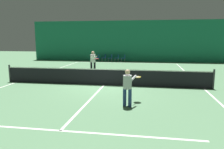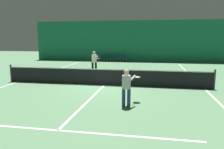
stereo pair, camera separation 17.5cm
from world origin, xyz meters
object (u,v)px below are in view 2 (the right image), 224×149
object	(u,v)px
courtside_chair_4	(126,58)
player_far	(94,60)
courtside_chair_2	(113,57)
tennis_net	(104,76)
courtside_chair_3	(119,57)
courtside_chair_0	(100,57)
courtside_chair_1	(106,57)
player_near	(127,85)

from	to	relation	value
courtside_chair_4	player_far	bearing A→B (deg)	-9.67
player_far	courtside_chair_2	world-z (taller)	player_far
tennis_net	courtside_chair_3	distance (m)	13.11
courtside_chair_0	courtside_chair_4	distance (m)	3.07
courtside_chair_1	courtside_chair_3	world-z (taller)	same
player_far	courtside_chair_0	xyz separation A→B (m)	(-1.61, 8.61, -0.50)
courtside_chair_3	courtside_chair_4	distance (m)	0.77
player_near	courtside_chair_4	bearing A→B (deg)	27.84
player_near	courtside_chair_3	size ratio (longest dim) A/B	1.77
player_near	courtside_chair_4	distance (m)	16.91
player_near	courtside_chair_0	distance (m)	17.54
courtside_chair_3	player_far	bearing A→B (deg)	-4.64
courtside_chair_4	courtside_chair_3	bearing A→B (deg)	-90.00
courtside_chair_1	courtside_chair_2	bearing A→B (deg)	90.00
courtside_chair_0	courtside_chair_1	distance (m)	0.77
tennis_net	courtside_chair_4	size ratio (longest dim) A/B	14.29
player_near	courtside_chair_0	xyz separation A→B (m)	(-5.10, 16.78, -0.38)
courtside_chair_3	courtside_chair_1	bearing A→B (deg)	-90.00
courtside_chair_1	courtside_chair_3	bearing A→B (deg)	90.00
player_far	courtside_chair_1	xyz separation A→B (m)	(-0.84, 8.61, -0.50)
player_near	courtside_chair_1	xyz separation A→B (m)	(-4.33, 16.78, -0.38)
tennis_net	courtside_chair_0	distance (m)	13.49
player_near	courtside_chair_0	world-z (taller)	player_near
courtside_chair_0	courtside_chair_4	world-z (taller)	same
tennis_net	courtside_chair_1	xyz separation A→B (m)	(-2.61, 13.06, -0.03)
player_far	courtside_chair_1	distance (m)	8.66
tennis_net	courtside_chair_2	distance (m)	13.19
courtside_chair_2	tennis_net	bearing A→B (deg)	8.02
courtside_chair_0	courtside_chair_3	size ratio (longest dim) A/B	1.00
player_far	courtside_chair_1	size ratio (longest dim) A/B	2.02
courtside_chair_1	courtside_chair_4	size ratio (longest dim) A/B	1.00
courtside_chair_0	courtside_chair_1	xyz separation A→B (m)	(0.77, 0.00, 0.00)
courtside_chair_3	courtside_chair_4	bearing A→B (deg)	90.00
player_near	courtside_chair_2	bearing A→B (deg)	32.94
courtside_chair_0	player_far	bearing A→B (deg)	10.56
courtside_chair_0	courtside_chair_4	xyz separation A→B (m)	(3.07, 0.00, 0.00)
courtside_chair_3	courtside_chair_0	bearing A→B (deg)	-90.00
player_far	courtside_chair_3	distance (m)	8.65
courtside_chair_3	courtside_chair_4	size ratio (longest dim) A/B	1.00
tennis_net	courtside_chair_2	size ratio (longest dim) A/B	14.29
player_far	courtside_chair_4	distance (m)	8.75
courtside_chair_4	courtside_chair_0	bearing A→B (deg)	-90.00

